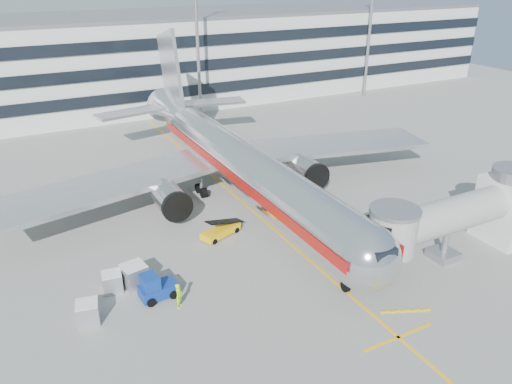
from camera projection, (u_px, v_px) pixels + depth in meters
name	position (u px, v px, depth m)	size (l,w,h in m)	color
ground	(292.00, 245.00, 45.47)	(180.00, 180.00, 0.00)	gray
lead_in_line	(243.00, 203.00, 53.53)	(0.25, 70.00, 0.01)	#FFB50D
stop_bar	(398.00, 337.00, 34.18)	(6.00, 0.25, 0.01)	#FFB50D
main_jet	(236.00, 161.00, 53.17)	(50.95, 48.70, 16.06)	silver
jet_bridge	(464.00, 214.00, 42.56)	(17.80, 4.50, 7.00)	silver
terminal	(124.00, 61.00, 88.98)	(150.00, 24.25, 15.60)	silver
light_mast_centre	(197.00, 25.00, 76.57)	(2.40, 1.20, 25.45)	gray
light_mast_east	(371.00, 16.00, 90.92)	(2.40, 1.20, 25.45)	gray
belt_loader	(221.00, 231.00, 46.78)	(4.28, 2.76, 2.01)	yellow
baggage_tug	(156.00, 288.00, 37.86)	(2.95, 2.02, 2.12)	navy
cargo_container_left	(88.00, 312.00, 35.34)	(1.80, 1.80, 1.63)	#ABADB2
cargo_container_right	(112.00, 282.00, 38.81)	(1.66, 1.66, 1.56)	#ABADB2
cargo_container_front	(135.00, 275.00, 39.34)	(2.04, 2.04, 1.87)	#ABADB2
ramp_worker	(179.00, 296.00, 36.82)	(0.74, 0.48, 2.02)	#B2F619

